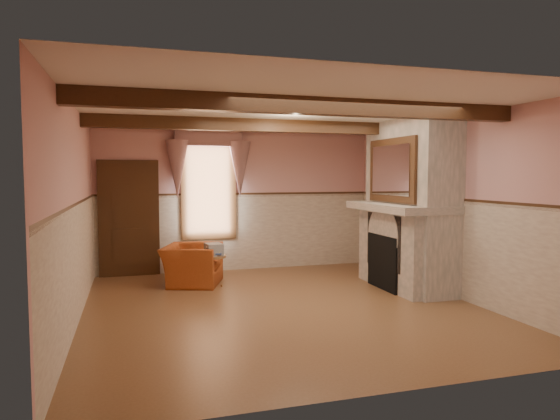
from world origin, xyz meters
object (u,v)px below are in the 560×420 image
object	(u,v)px
radiator	(201,259)
oil_lamp	(388,194)
side_table	(212,271)
bowl	(398,201)
mantel_clock	(384,196)
armchair	(192,265)

from	to	relation	value
radiator	oil_lamp	size ratio (longest dim) A/B	2.50
side_table	oil_lamp	bearing A→B (deg)	-9.16
bowl	mantel_clock	size ratio (longest dim) A/B	1.54
side_table	mantel_clock	distance (m)	3.28
radiator	mantel_clock	bearing A→B (deg)	-35.85
side_table	mantel_clock	bearing A→B (deg)	-6.44
radiator	bowl	world-z (taller)	bowl
bowl	oil_lamp	size ratio (longest dim) A/B	1.32
side_table	bowl	xyz separation A→B (m)	(3.02, -0.83, 1.19)
armchair	radiator	size ratio (longest dim) A/B	1.50
side_table	mantel_clock	xyz separation A→B (m)	(3.02, -0.34, 1.25)
side_table	radiator	bearing A→B (deg)	91.15
radiator	oil_lamp	world-z (taller)	oil_lamp
side_table	radiator	size ratio (longest dim) A/B	0.79
oil_lamp	side_table	bearing A→B (deg)	170.84
bowl	mantel_clock	distance (m)	0.49
side_table	bowl	world-z (taller)	bowl
bowl	oil_lamp	bearing A→B (deg)	90.00
armchair	bowl	distance (m)	3.69
armchair	side_table	bearing A→B (deg)	-122.01
mantel_clock	side_table	bearing A→B (deg)	173.56
side_table	oil_lamp	world-z (taller)	oil_lamp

